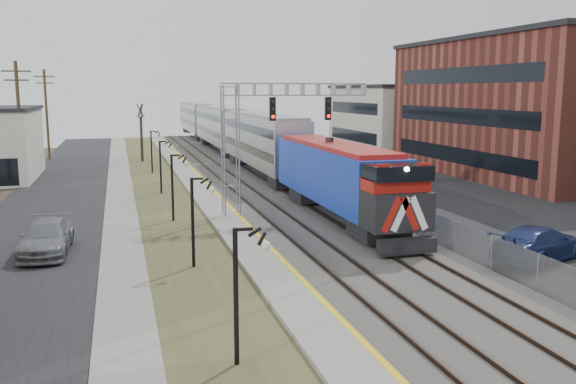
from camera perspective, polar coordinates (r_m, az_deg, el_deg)
name	(u,v)px	position (r m, az deg, el deg)	size (l,w,h in m)	color
street_west	(51,206)	(43.88, -21.29, -1.24)	(7.00, 120.00, 0.04)	black
sidewalk	(120,203)	(43.64, -15.41, -0.96)	(2.00, 120.00, 0.08)	gray
grass_median	(165,201)	(43.74, -11.48, -0.80)	(4.00, 120.00, 0.06)	#434524
platform	(207,197)	(44.03, -7.59, -0.50)	(2.00, 120.00, 0.24)	gray
ballast_bed	(274,195)	(44.98, -1.27, -0.24)	(8.00, 120.00, 0.20)	#595651
parking_lot	(421,189)	(49.31, 12.36, 0.31)	(16.00, 120.00, 0.04)	black
platform_edge	(219,195)	(44.13, -6.46, -0.29)	(0.24, 120.00, 0.01)	gold
track_near	(248,193)	(44.51, -3.77, -0.13)	(1.58, 120.00, 0.15)	#2D2119
track_far	(294,191)	(45.34, 0.56, 0.07)	(1.58, 120.00, 0.15)	#2D2119
train	(231,133)	(70.16, -5.36, 5.54)	(3.00, 85.85, 5.33)	#1636B9
signal_gantry	(258,126)	(36.93, -2.80, 6.20)	(9.00, 1.07, 8.15)	gray
lampposts	(192,222)	(27.02, -8.98, -2.80)	(0.14, 62.14, 4.00)	black
fence	(328,183)	(46.07, 3.79, 0.86)	(0.04, 120.00, 1.60)	gray
bare_trees	(37,161)	(47.48, -22.44, 2.73)	(12.30, 42.30, 5.95)	#382D23
car_lot_d	(538,244)	(29.97, 22.37, -4.53)	(2.26, 5.56, 1.61)	navy
car_lot_e	(406,198)	(40.71, 10.96, -0.57)	(1.68, 4.18, 1.42)	slate
car_lot_f	(365,170)	(53.83, 7.25, 2.06)	(1.71, 4.90, 1.61)	#0E471E
car_street_b	(46,238)	(31.12, -21.68, -4.06)	(2.16, 5.30, 1.54)	slate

